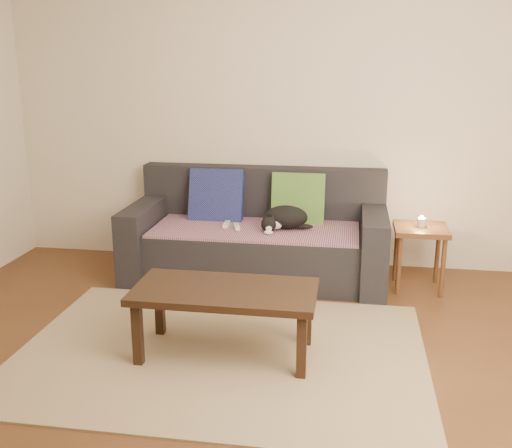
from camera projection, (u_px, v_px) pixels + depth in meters
name	position (u px, v px, depth m)	size (l,w,h in m)	color
ground	(216.00, 365.00, 3.57)	(4.50, 4.50, 0.00)	brown
back_wall	(265.00, 115.00, 5.13)	(4.50, 0.04, 2.60)	beige
sofa	(257.00, 240.00, 4.98)	(2.10, 0.94, 0.87)	#232328
throw_blanket	(255.00, 229.00, 4.86)	(1.66, 0.74, 0.02)	#46284B
cushion_navy	(217.00, 196.00, 5.11)	(0.46, 0.12, 0.46)	#12194E
cushion_green	(298.00, 199.00, 5.01)	(0.44, 0.11, 0.44)	#0B4A3D
cat	(285.00, 218.00, 4.82)	(0.43, 0.39, 0.18)	black
wii_remote_a	(226.00, 224.00, 4.90)	(0.15, 0.04, 0.03)	white
wii_remote_b	(237.00, 227.00, 4.83)	(0.15, 0.04, 0.03)	white
side_table	(420.00, 238.00, 4.65)	(0.41, 0.41, 0.51)	brown
candle	(421.00, 222.00, 4.62)	(0.06, 0.06, 0.09)	beige
rug	(221.00, 352.00, 3.71)	(2.50, 1.80, 0.01)	#9D886C
coffee_table	(225.00, 297.00, 3.59)	(1.10, 0.55, 0.44)	black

